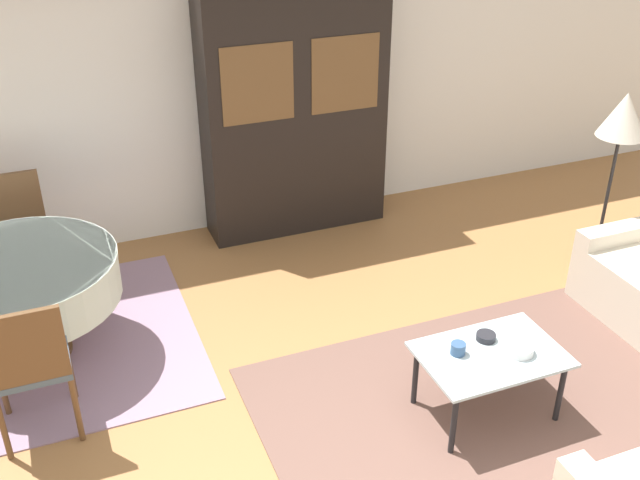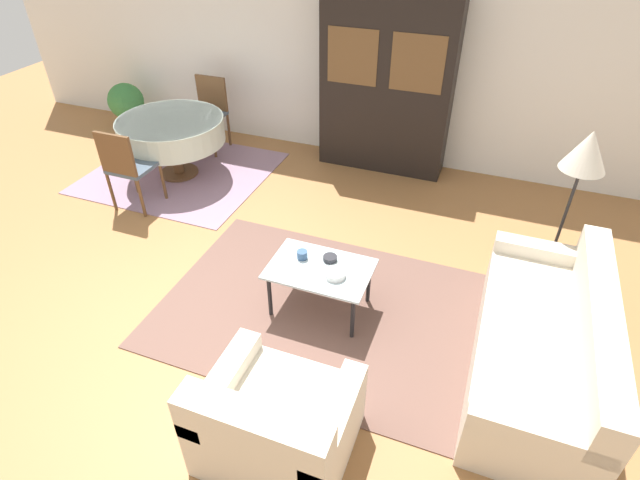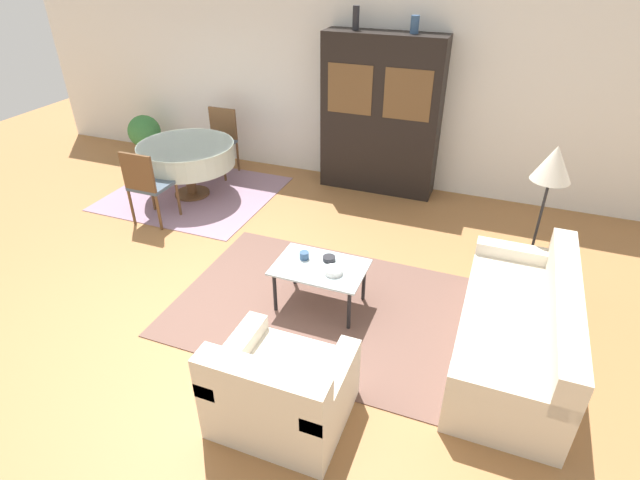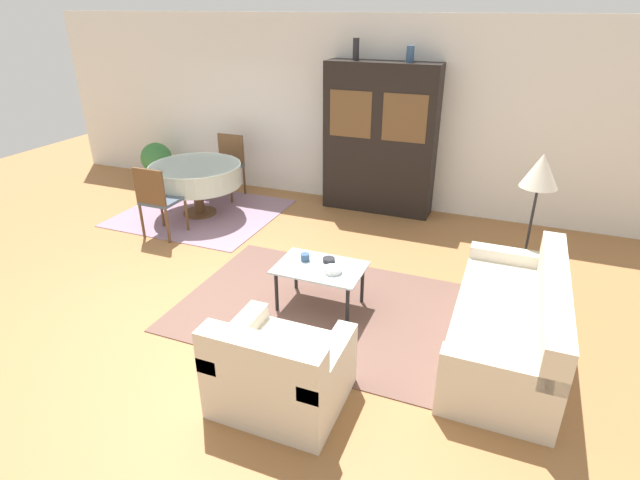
% 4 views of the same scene
% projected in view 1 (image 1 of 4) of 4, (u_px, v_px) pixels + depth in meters
% --- Properties ---
extents(wall_back, '(10.00, 0.06, 2.70)m').
position_uv_depth(wall_back, '(199.00, 82.00, 6.23)').
color(wall_back, white).
rests_on(wall_back, ground_plane).
extents(area_rug, '(2.86, 2.01, 0.01)m').
position_uv_depth(area_rug, '(492.00, 411.00, 4.69)').
color(area_rug, brown).
rests_on(area_rug, ground_plane).
extents(dining_rug, '(2.19, 1.96, 0.01)m').
position_uv_depth(dining_rug, '(37.00, 350.00, 5.24)').
color(dining_rug, gray).
rests_on(dining_rug, ground_plane).
extents(coffee_table, '(0.86, 0.58, 0.45)m').
position_uv_depth(coffee_table, '(490.00, 360.00, 4.50)').
color(coffee_table, black).
rests_on(coffee_table, area_rug).
extents(display_cabinet, '(1.58, 0.42, 2.11)m').
position_uv_depth(display_cabinet, '(294.00, 114.00, 6.41)').
color(display_cabinet, black).
rests_on(display_cabinet, ground_plane).
extents(dining_table, '(1.28, 1.28, 0.74)m').
position_uv_depth(dining_table, '(21.00, 281.00, 4.92)').
color(dining_table, brown).
rests_on(dining_table, dining_rug).
extents(dining_chair_near, '(0.44, 0.44, 0.96)m').
position_uv_depth(dining_chair_near, '(29.00, 362.00, 4.24)').
color(dining_chair_near, brown).
rests_on(dining_chair_near, dining_rug).
extents(dining_chair_far, '(0.44, 0.44, 0.96)m').
position_uv_depth(dining_chair_far, '(17.00, 229.00, 5.63)').
color(dining_chair_far, brown).
rests_on(dining_chair_far, dining_rug).
extents(floor_lamp, '(0.37, 0.37, 1.47)m').
position_uv_depth(floor_lamp, '(623.00, 122.00, 5.70)').
color(floor_lamp, black).
rests_on(floor_lamp, ground_plane).
extents(cup, '(0.09, 0.09, 0.07)m').
position_uv_depth(cup, '(458.00, 349.00, 4.45)').
color(cup, '#33517A').
rests_on(cup, coffee_table).
extents(bowl, '(0.17, 0.17, 0.05)m').
position_uv_depth(bowl, '(519.00, 349.00, 4.46)').
color(bowl, white).
rests_on(bowl, coffee_table).
extents(bowl_small, '(0.12, 0.12, 0.04)m').
position_uv_depth(bowl_small, '(486.00, 337.00, 4.58)').
color(bowl_small, '#232328').
rests_on(bowl_small, coffee_table).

